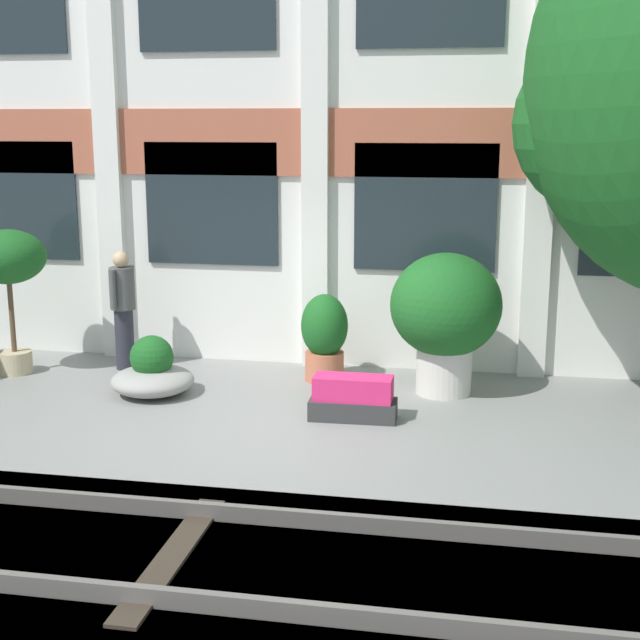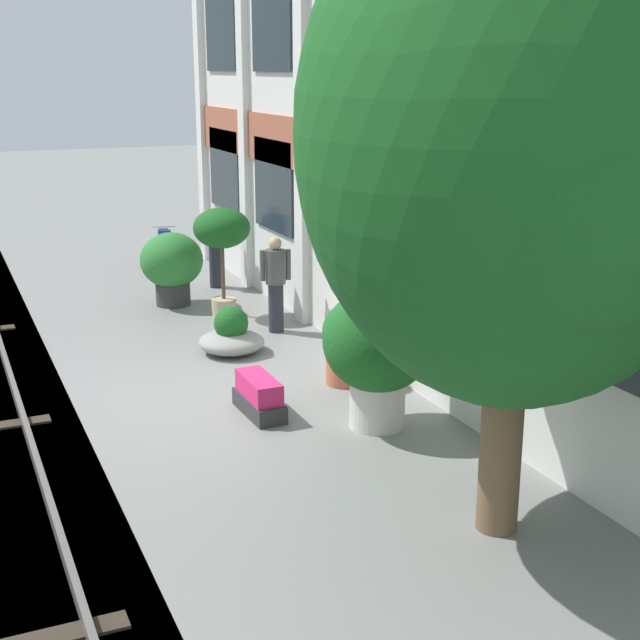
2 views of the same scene
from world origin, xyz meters
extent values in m
plane|color=gray|center=(0.00, 0.00, 0.00)|extent=(80.00, 80.00, 0.00)
cube|color=silver|center=(0.00, 2.96, 3.92)|extent=(17.85, 0.50, 7.84)
cube|color=#AD5B42|center=(0.00, 2.69, 3.10)|extent=(17.85, 0.06, 0.90)
cube|color=silver|center=(-8.93, 2.65, 3.92)|extent=(0.36, 0.16, 7.84)
cube|color=silver|center=(-5.95, 2.65, 3.92)|extent=(0.36, 0.16, 7.84)
cube|color=silver|center=(-2.98, 2.65, 3.92)|extent=(0.36, 0.16, 7.84)
cube|color=silver|center=(0.00, 2.65, 3.92)|extent=(0.36, 0.16, 7.84)
cube|color=silver|center=(2.98, 2.65, 3.92)|extent=(0.36, 0.16, 7.84)
cube|color=#1E282D|center=(-7.44, 2.68, 2.25)|extent=(1.90, 0.04, 1.70)
cube|color=#1E282D|center=(-4.46, 2.68, 2.25)|extent=(1.90, 0.04, 1.70)
cube|color=#1E282D|center=(-1.49, 2.68, 2.25)|extent=(1.90, 0.04, 1.70)
cube|color=#1E282D|center=(1.49, 2.68, 2.25)|extent=(1.90, 0.04, 1.70)
cube|color=#1E282D|center=(4.46, 2.68, 2.25)|extent=(1.90, 0.04, 1.70)
cube|color=#1E282D|center=(-7.44, 2.68, 5.15)|extent=(1.90, 0.04, 1.70)
cube|color=#1E282D|center=(-4.46, 2.68, 5.15)|extent=(1.90, 0.04, 1.70)
cube|color=#1E282D|center=(-1.49, 2.68, 5.15)|extent=(1.90, 0.04, 1.70)
cube|color=#1E282D|center=(1.49, 2.68, 5.15)|extent=(1.90, 0.04, 1.70)
cube|color=#605B56|center=(0.00, -2.45, 0.07)|extent=(25.85, 0.07, 0.15)
cylinder|color=brown|center=(4.64, 1.54, 1.24)|extent=(0.41, 0.41, 2.48)
ellipsoid|color=#19561E|center=(4.64, 1.54, 3.84)|extent=(3.97, 3.97, 4.95)
sphere|color=#19561E|center=(3.64, 1.74, 3.35)|extent=(2.18, 2.18, 2.18)
sphere|color=#19561E|center=(5.63, 1.34, 3.35)|extent=(2.18, 2.18, 2.18)
ellipsoid|color=gray|center=(-1.76, 0.91, 0.18)|extent=(1.05, 1.05, 0.35)
sphere|color=#19561E|center=(-1.76, 0.91, 0.49)|extent=(0.55, 0.55, 0.55)
cylinder|color=#333333|center=(-5.04, 0.82, 0.21)|extent=(0.65, 0.65, 0.42)
ellipsoid|color=#2D7A33|center=(-5.04, 0.82, 0.87)|extent=(1.19, 1.19, 1.05)
cylinder|color=beige|center=(1.85, 1.65, 0.29)|extent=(0.70, 0.70, 0.59)
ellipsoid|color=#19561E|center=(1.85, 1.65, 1.14)|extent=(1.39, 1.39, 1.31)
cylinder|color=tan|center=(-3.98, 1.50, 0.15)|extent=(0.46, 0.46, 0.30)
cylinder|color=brown|center=(-3.98, 1.50, 0.88)|extent=(0.07, 0.07, 1.16)
ellipsoid|color=#19561E|center=(-3.98, 1.50, 1.61)|extent=(1.03, 1.03, 0.73)
cube|color=#333333|center=(0.87, 0.42, 0.12)|extent=(1.02, 0.42, 0.23)
cube|color=#DB2866|center=(0.87, 0.42, 0.37)|extent=(0.91, 0.35, 0.28)
cylinder|color=#B76647|center=(0.26, 1.93, 0.19)|extent=(0.51, 0.51, 0.39)
ellipsoid|color=#19561E|center=(0.26, 1.93, 0.75)|extent=(0.62, 0.62, 0.84)
cylinder|color=black|center=(-8.14, 1.47, 0.24)|extent=(0.49, 0.19, 0.48)
cylinder|color=black|center=(-9.02, 1.65, 0.24)|extent=(0.49, 0.19, 0.48)
cube|color=navy|center=(-8.59, 1.56, 0.28)|extent=(0.72, 0.38, 0.08)
ellipsoid|color=navy|center=(-8.84, 1.61, 0.52)|extent=(0.60, 0.37, 0.36)
cube|color=black|center=(-8.84, 1.61, 0.72)|extent=(0.48, 0.31, 0.10)
cube|color=navy|center=(-8.21, 1.48, 0.58)|extent=(0.18, 0.30, 0.60)
cylinder|color=#B7B7BF|center=(-8.19, 1.48, 0.96)|extent=(0.14, 0.50, 0.03)
cylinder|color=#282833|center=(-6.08, 2.00, 0.44)|extent=(0.26, 0.26, 0.89)
cylinder|color=#33598C|center=(-6.08, 2.00, 1.16)|extent=(0.34, 0.34, 0.54)
sphere|color=tan|center=(-6.08, 2.00, 1.54)|extent=(0.22, 0.22, 0.22)
cylinder|color=#33598C|center=(-6.22, 2.16, 1.18)|extent=(0.09, 0.09, 0.48)
cylinder|color=#33598C|center=(-5.93, 1.83, 1.18)|extent=(0.09, 0.09, 0.48)
cylinder|color=#282833|center=(-2.58, 1.98, 0.42)|extent=(0.26, 0.26, 0.85)
cylinder|color=#4C4C4C|center=(-2.58, 1.98, 1.14)|extent=(0.34, 0.34, 0.58)
sphere|color=tan|center=(-2.58, 1.98, 1.54)|extent=(0.22, 0.22, 0.22)
cylinder|color=#4C4C4C|center=(-2.62, 1.77, 1.17)|extent=(0.09, 0.09, 0.52)
cylinder|color=#4C4C4C|center=(-2.53, 2.20, 1.17)|extent=(0.09, 0.09, 0.52)
camera|label=1|loc=(2.31, -9.32, 3.38)|focal=50.00mm
camera|label=2|loc=(11.17, -3.24, 4.39)|focal=50.00mm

